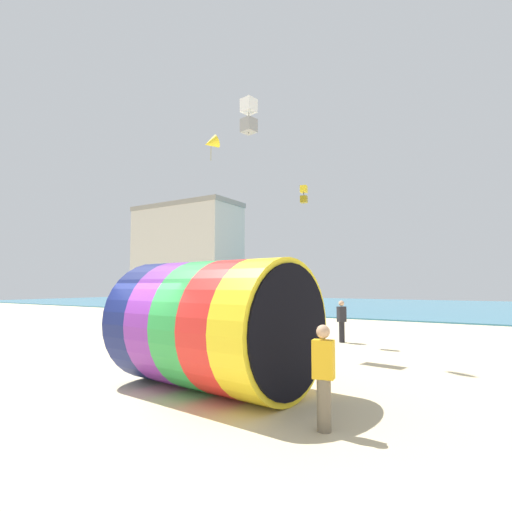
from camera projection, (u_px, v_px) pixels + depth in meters
ground_plane at (148, 391)px, 9.24m from camera, size 120.00×120.00×0.00m
sea at (430, 307)px, 44.38m from camera, size 120.00×40.00×0.10m
giant_inflatable_tube at (212, 325)px, 9.47m from camera, size 4.81×3.51×3.03m
kite_handler at (324, 376)px, 6.76m from camera, size 0.39×0.28×1.78m
kite_yellow_box at (304, 194)px, 17.79m from camera, size 0.34×0.34×0.82m
kite_yellow_delta at (211, 143)px, 27.82m from camera, size 1.46×1.51×1.85m
kite_white_box at (249, 116)px, 16.10m from camera, size 0.61×0.61×1.48m
bystander_near_water at (342, 321)px, 17.13m from camera, size 0.38×0.42×1.79m
bystander_mid_beach at (142, 311)px, 24.62m from camera, size 0.42×0.40×1.69m
promenade_building at (186, 256)px, 42.87m from camera, size 11.93×5.22×11.09m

